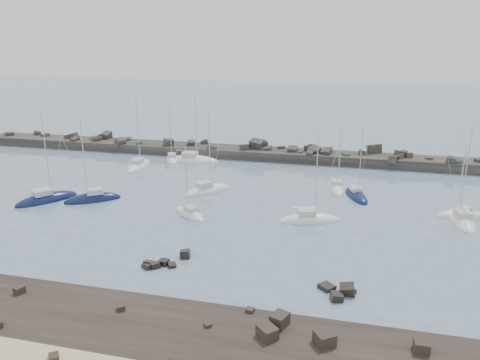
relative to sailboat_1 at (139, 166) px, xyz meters
name	(u,v)px	position (x,y,z in m)	size (l,w,h in m)	color
ground	(225,233)	(23.94, -25.72, -0.14)	(400.00, 400.00, 0.00)	slate
rock_shelf	(154,341)	(24.21, -47.73, -0.13)	(140.00, 12.00, 1.95)	black
rock_cluster_near	(163,263)	(19.72, -35.10, -0.03)	(4.41, 4.80, 1.59)	black
rock_cluster_far	(340,293)	(38.43, -36.80, -0.02)	(3.79, 3.50, 1.59)	black
breakwater	(241,155)	(16.75, 12.29, 0.18)	(115.00, 7.55, 5.29)	#2A2825
sailboat_1	(139,166)	(0.00, 0.00, 0.00)	(3.11, 9.01, 14.10)	white
sailboat_2	(93,200)	(1.61, -18.77, 0.02)	(8.18, 6.78, 13.21)	#0F1A41
sailboat_3	(207,191)	(16.80, -10.87, 0.00)	(7.24, 7.96, 13.14)	white
sailboat_4	(193,161)	(8.44, 6.28, 0.00)	(10.51, 3.88, 16.23)	white
sailboat_5	(190,215)	(17.66, -21.00, -0.01)	(6.36, 5.60, 10.41)	white
sailboat_6	(337,189)	(36.59, -4.89, -0.01)	(3.45, 7.53, 11.58)	white
sailboat_7	(309,220)	(33.72, -19.25, 0.00)	(8.35, 4.80, 12.76)	white
sailboat_8	(356,196)	(39.64, -7.59, -0.01)	(4.76, 8.00, 12.10)	#0F1A41
sailboat_9	(460,216)	(53.43, -12.54, -0.01)	(6.85, 3.67, 10.51)	white
sailboat_10	(461,221)	(53.08, -14.57, 0.00)	(3.54, 8.90, 13.78)	white
sailboat_13	(172,160)	(4.14, 6.26, -0.01)	(5.10, 7.57, 11.60)	white
sailboat_14	(47,200)	(-4.95, -20.58, 0.01)	(7.57, 9.18, 14.63)	#0F1A41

